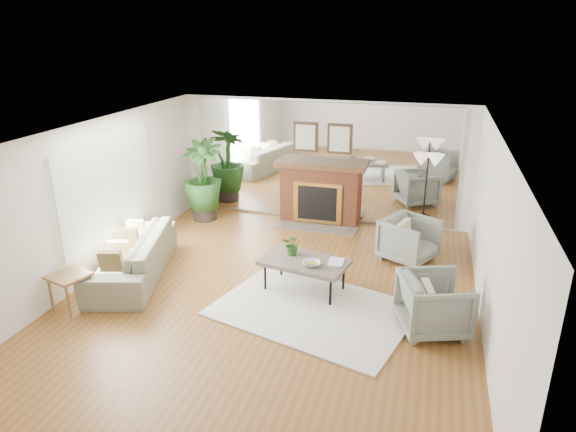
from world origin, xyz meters
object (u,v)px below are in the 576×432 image
(armchair_front, at_px, (434,304))
(floor_lamp, at_px, (428,167))
(fireplace, at_px, (320,192))
(armchair_back, at_px, (409,240))
(side_table, at_px, (70,280))
(coffee_table, at_px, (305,263))
(potted_ficus, at_px, (203,178))
(sofa, at_px, (132,255))

(armchair_front, bearing_deg, floor_lamp, -14.58)
(floor_lamp, bearing_deg, fireplace, 166.97)
(armchair_back, bearing_deg, side_table, 151.70)
(armchair_back, relative_size, floor_lamp, 0.49)
(coffee_table, xyz_separation_m, potted_ficus, (-2.81, 2.49, 0.43))
(armchair_back, height_order, armchair_front, armchair_front)
(armchair_front, bearing_deg, fireplace, 14.01)
(fireplace, relative_size, coffee_table, 1.45)
(armchair_back, relative_size, side_table, 1.39)
(sofa, distance_m, armchair_back, 4.68)
(floor_lamp, bearing_deg, armchair_back, -102.04)
(floor_lamp, bearing_deg, coffee_table, -123.84)
(armchair_front, distance_m, potted_ficus, 5.68)
(fireplace, height_order, potted_ficus, fireplace)
(side_table, bearing_deg, armchair_back, 33.73)
(sofa, distance_m, floor_lamp, 5.38)
(fireplace, relative_size, sofa, 0.85)
(potted_ficus, bearing_deg, coffee_table, -41.58)
(coffee_table, bearing_deg, armchair_back, 47.00)
(fireplace, xyz_separation_m, side_table, (-2.65, -4.43, -0.19))
(armchair_back, xyz_separation_m, armchair_front, (0.45, -2.18, 0.01))
(sofa, height_order, armchair_back, armchair_back)
(fireplace, distance_m, armchair_back, 2.37)
(armchair_back, height_order, potted_ficus, potted_ficus)
(armchair_front, bearing_deg, armchair_back, -7.66)
(armchair_front, distance_m, floor_lamp, 3.28)
(armchair_back, xyz_separation_m, potted_ficus, (-4.28, 0.91, 0.52))
(sofa, relative_size, armchair_front, 2.78)
(coffee_table, distance_m, side_table, 3.41)
(armchair_back, height_order, floor_lamp, floor_lamp)
(armchair_front, height_order, side_table, armchair_front)
(potted_ficus, height_order, floor_lamp, floor_lamp)
(fireplace, bearing_deg, armchair_back, -36.17)
(side_table, distance_m, floor_lamp, 6.25)
(fireplace, relative_size, side_table, 3.36)
(coffee_table, bearing_deg, armchair_front, -17.35)
(fireplace, distance_m, side_table, 5.17)
(fireplace, height_order, floor_lamp, fireplace)
(sofa, height_order, side_table, sofa)
(armchair_front, relative_size, potted_ficus, 0.51)
(coffee_table, xyz_separation_m, side_table, (-3.08, -1.46, -0.01))
(fireplace, distance_m, coffee_table, 3.01)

